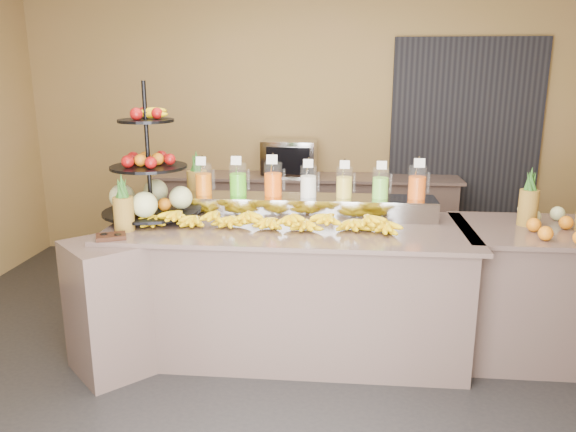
# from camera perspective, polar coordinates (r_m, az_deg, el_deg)

# --- Properties ---
(ground) EXTENTS (6.00, 6.00, 0.00)m
(ground) POSITION_cam_1_polar(r_m,az_deg,el_deg) (3.98, -0.23, -15.23)
(ground) COLOR black
(ground) RESTS_ON ground
(room_envelope) EXTENTS (6.04, 5.02, 2.82)m
(room_envelope) POSITION_cam_1_polar(r_m,az_deg,el_deg) (4.22, 3.41, 13.18)
(room_envelope) COLOR olive
(room_envelope) RESTS_ON ground
(buffet_counter) EXTENTS (2.75, 1.25, 0.93)m
(buffet_counter) POSITION_cam_1_polar(r_m,az_deg,el_deg) (4.02, -1.52, -7.53)
(buffet_counter) COLOR gray
(buffet_counter) RESTS_ON ground
(right_counter) EXTENTS (1.08, 0.88, 0.93)m
(right_counter) POSITION_cam_1_polar(r_m,az_deg,el_deg) (4.34, 23.47, -7.05)
(right_counter) COLOR gray
(right_counter) RESTS_ON ground
(back_ledge) EXTENTS (3.10, 0.55, 0.93)m
(back_ledge) POSITION_cam_1_polar(r_m,az_deg,el_deg) (5.89, 1.91, -0.30)
(back_ledge) COLOR gray
(back_ledge) RESTS_ON ground
(pitcher_tray) EXTENTS (1.85, 0.30, 0.15)m
(pitcher_tray) POSITION_cam_1_polar(r_m,az_deg,el_deg) (4.14, 2.07, 0.98)
(pitcher_tray) COLOR gray
(pitcher_tray) RESTS_ON buffet_counter
(juice_pitcher_orange_a) EXTENTS (0.13, 0.13, 0.30)m
(juice_pitcher_orange_a) POSITION_cam_1_polar(r_m,az_deg,el_deg) (4.21, -8.58, 3.54)
(juice_pitcher_orange_a) COLOR silver
(juice_pitcher_orange_a) RESTS_ON pitcher_tray
(juice_pitcher_green) EXTENTS (0.13, 0.13, 0.31)m
(juice_pitcher_green) POSITION_cam_1_polar(r_m,az_deg,el_deg) (4.16, -5.09, 3.54)
(juice_pitcher_green) COLOR silver
(juice_pitcher_green) RESTS_ON pitcher_tray
(juice_pitcher_orange_b) EXTENTS (0.13, 0.14, 0.32)m
(juice_pitcher_orange_b) POSITION_cam_1_polar(r_m,az_deg,el_deg) (4.12, -1.53, 3.55)
(juice_pitcher_orange_b) COLOR silver
(juice_pitcher_orange_b) RESTS_ON pitcher_tray
(juice_pitcher_milk) EXTENTS (0.12, 0.13, 0.29)m
(juice_pitcher_milk) POSITION_cam_1_polar(r_m,az_deg,el_deg) (4.10, 2.09, 3.35)
(juice_pitcher_milk) COLOR silver
(juice_pitcher_milk) RESTS_ON pitcher_tray
(juice_pitcher_lemon) EXTENTS (0.12, 0.12, 0.29)m
(juice_pitcher_lemon) POSITION_cam_1_polar(r_m,az_deg,el_deg) (4.09, 5.73, 3.24)
(juice_pitcher_lemon) COLOR silver
(juice_pitcher_lemon) RESTS_ON pitcher_tray
(juice_pitcher_lime) EXTENTS (0.12, 0.12, 0.29)m
(juice_pitcher_lime) POSITION_cam_1_polar(r_m,az_deg,el_deg) (4.10, 9.37, 3.15)
(juice_pitcher_lime) COLOR silver
(juice_pitcher_lime) RESTS_ON pitcher_tray
(juice_pitcher_orange_c) EXTENTS (0.13, 0.13, 0.31)m
(juice_pitcher_orange_c) POSITION_cam_1_polar(r_m,az_deg,el_deg) (4.13, 12.98, 3.15)
(juice_pitcher_orange_c) COLOR silver
(juice_pitcher_orange_c) RESTS_ON pitcher_tray
(banana_heap) EXTENTS (1.86, 0.17, 0.15)m
(banana_heap) POSITION_cam_1_polar(r_m,az_deg,el_deg) (3.84, -1.83, -0.16)
(banana_heap) COLOR yellow
(banana_heap) RESTS_ON buffet_counter
(fruit_stand) EXTENTS (0.74, 0.74, 0.98)m
(fruit_stand) POSITION_cam_1_polar(r_m,az_deg,el_deg) (4.13, -13.20, 3.03)
(fruit_stand) COLOR black
(fruit_stand) RESTS_ON buffet_counter
(condiment_caddy) EXTENTS (0.22, 0.20, 0.03)m
(condiment_caddy) POSITION_cam_1_polar(r_m,az_deg,el_deg) (3.77, -17.54, -2.01)
(condiment_caddy) COLOR black
(condiment_caddy) RESTS_ON buffet_counter
(pineapple_left_a) EXTENTS (0.14, 0.14, 0.39)m
(pineapple_left_a) POSITION_cam_1_polar(r_m,az_deg,el_deg) (3.91, -16.37, 0.62)
(pineapple_left_a) COLOR brown
(pineapple_left_a) RESTS_ON buffet_counter
(pineapple_left_b) EXTENTS (0.16, 0.16, 0.45)m
(pineapple_left_b) POSITION_cam_1_polar(r_m,az_deg,el_deg) (4.45, -9.20, 3.05)
(pineapple_left_b) COLOR brown
(pineapple_left_b) RESTS_ON buffet_counter
(right_fruit_pile) EXTENTS (0.48, 0.45, 0.25)m
(right_fruit_pile) POSITION_cam_1_polar(r_m,az_deg,el_deg) (4.14, 25.76, -0.40)
(right_fruit_pile) COLOR brown
(right_fruit_pile) RESTS_ON right_counter
(oven_warmer) EXTENTS (0.56, 0.41, 0.36)m
(oven_warmer) POSITION_cam_1_polar(r_m,az_deg,el_deg) (5.77, 0.17, 5.93)
(oven_warmer) COLOR gray
(oven_warmer) RESTS_ON back_ledge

